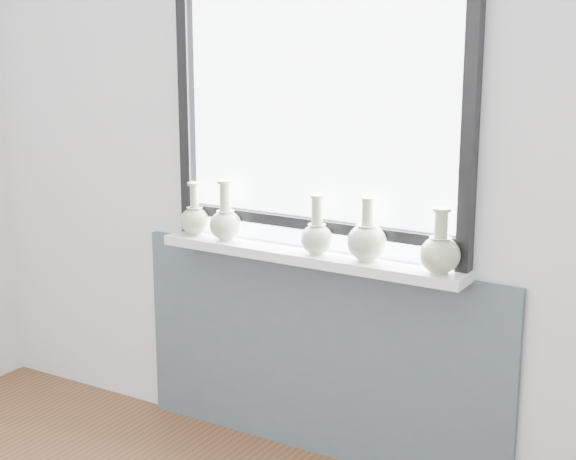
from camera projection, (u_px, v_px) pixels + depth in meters
The scene contains 9 objects.
back_wall at pixel (322, 148), 3.49m from camera, with size 3.60×0.02×2.60m, color silver.
apron_panel at pixel (316, 357), 3.67m from camera, with size 1.70×0.03×0.86m, color #49575F.
windowsill at pixel (309, 256), 3.51m from camera, with size 1.32×0.18×0.04m, color white.
window at pixel (318, 113), 3.43m from camera, with size 1.30×0.06×1.05m.
vase_a at pixel (195, 218), 3.76m from camera, with size 0.13×0.13×0.23m.
vase_b at pixel (226, 221), 3.67m from camera, with size 0.14×0.14×0.25m.
vase_c at pixel (317, 235), 3.45m from camera, with size 0.13×0.13×0.24m.
vase_d at pixel (367, 240), 3.35m from camera, with size 0.15×0.15×0.25m.
vase_e at pixel (440, 252), 3.18m from camera, with size 0.15×0.15×0.24m.
Camera 1 is at (1.68, -1.23, 1.80)m, focal length 55.00 mm.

